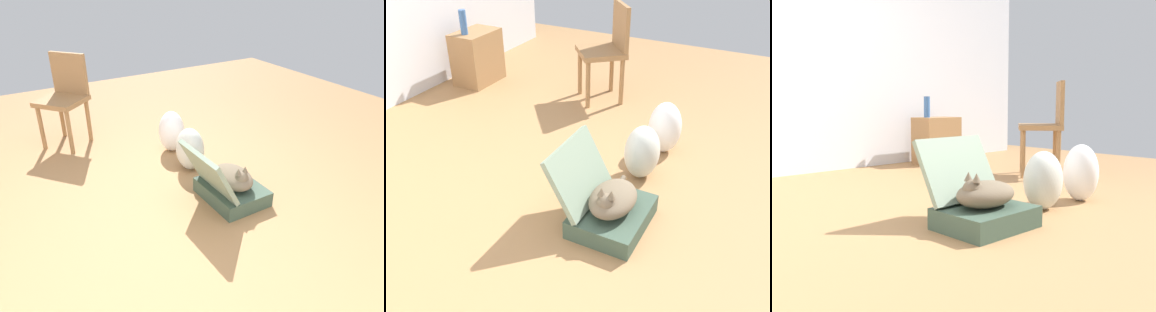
# 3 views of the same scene
# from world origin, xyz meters

# --- Properties ---
(ground_plane) EXTENTS (7.68, 7.68, 0.00)m
(ground_plane) POSITION_xyz_m (0.00, 0.00, 0.00)
(ground_plane) COLOR #9E7247
(ground_plane) RESTS_ON ground
(wall_back) EXTENTS (6.40, 0.15, 2.60)m
(wall_back) POSITION_xyz_m (-0.00, 2.26, 1.30)
(wall_back) COLOR silver
(wall_back) RESTS_ON ground
(suitcase_base) EXTENTS (0.53, 0.43, 0.13)m
(suitcase_base) POSITION_xyz_m (-0.07, -0.44, 0.06)
(suitcase_base) COLOR #384C3D
(suitcase_base) RESTS_ON ground
(suitcase_lid) EXTENTS (0.53, 0.24, 0.39)m
(suitcase_lid) POSITION_xyz_m (-0.07, -0.20, 0.33)
(suitcase_lid) COLOR gray
(suitcase_lid) RESTS_ON suitcase_base
(cat) EXTENTS (0.48, 0.28, 0.22)m
(cat) POSITION_xyz_m (-0.08, -0.44, 0.21)
(cat) COLOR brown
(cat) RESTS_ON suitcase_base
(plastic_bag_white) EXTENTS (0.30, 0.26, 0.41)m
(plastic_bag_white) POSITION_xyz_m (0.55, -0.40, 0.20)
(plastic_bag_white) COLOR silver
(plastic_bag_white) RESTS_ON ground
(plastic_bag_clear) EXTENTS (0.27, 0.26, 0.43)m
(plastic_bag_clear) POSITION_xyz_m (0.98, -0.43, 0.21)
(plastic_bag_clear) COLOR white
(plastic_bag_clear) RESTS_ON ground
(side_table) EXTENTS (0.51, 0.34, 0.56)m
(side_table) POSITION_xyz_m (1.48, 1.85, 0.28)
(side_table) COLOR olive
(side_table) RESTS_ON ground
(vase_tall) EXTENTS (0.07, 0.07, 0.25)m
(vase_tall) POSITION_xyz_m (1.35, 1.87, 0.68)
(vase_tall) COLOR #38609E
(vase_tall) RESTS_ON side_table
(chair) EXTENTS (0.60, 0.60, 0.94)m
(chair) POSITION_xyz_m (1.72, 0.41, 0.53)
(chair) COLOR olive
(chair) RESTS_ON ground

